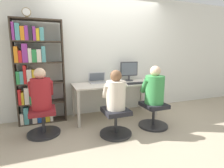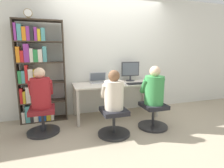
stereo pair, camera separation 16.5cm
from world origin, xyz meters
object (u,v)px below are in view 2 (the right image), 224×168
desktop_monitor (130,71)px  bookshelf (36,74)px  person_near_shelf (41,91)px  laptop (99,80)px  person_at_laptop (114,93)px  keyboard (137,83)px  office_chair_side (43,120)px  office_chair_right (114,121)px  desk_clock (28,13)px  person_at_monitor (154,88)px  office_chair_left (153,115)px

desktop_monitor → bookshelf: bookshelf is taller
bookshelf → person_near_shelf: size_ratio=2.90×
laptop → person_at_laptop: person_at_laptop is taller
keyboard → laptop: bearing=150.6°
laptop → office_chair_side: (-1.11, -0.54, -0.53)m
desktop_monitor → bookshelf: 1.95m
office_chair_right → desk_clock: 2.40m
person_at_monitor → laptop: bearing=130.4°
laptop → bookshelf: (-1.22, 0.02, 0.18)m
desktop_monitor → person_at_monitor: 0.96m
desktop_monitor → person_at_monitor: bearing=-87.2°
person_at_laptop → person_near_shelf: person_near_shelf is taller
office_chair_right → person_at_laptop: person_at_laptop is taller
desktop_monitor → person_near_shelf: 1.93m
person_at_laptop → bookshelf: (-1.23, 0.99, 0.22)m
office_chair_side → person_near_shelf: person_near_shelf is taller
person_near_shelf → bookshelf: bearing=101.3°
desktop_monitor → keyboard: bearing=-95.4°
person_at_laptop → person_near_shelf: 1.20m
keyboard → person_near_shelf: (-1.80, -0.15, 0.00)m
laptop → desktop_monitor: bearing=1.4°
desktop_monitor → office_chair_left: size_ratio=0.80×
desktop_monitor → keyboard: 0.46m
keyboard → desk_clock: 2.38m
desktop_monitor → office_chair_right: (-0.72, -1.00, -0.71)m
person_at_laptop → bookshelf: 1.60m
person_near_shelf → office_chair_side: bearing=-90.0°
laptop → office_chair_left: size_ratio=0.69×
person_at_laptop → laptop: bearing=90.7°
desk_clock → person_near_shelf: size_ratio=0.25×
desk_clock → laptop: bearing=1.3°
office_chair_left → person_at_monitor: bearing=90.0°
office_chair_right → person_at_monitor: bearing=4.6°
person_near_shelf → person_at_monitor: bearing=-11.3°
person_at_laptop → keyboard: bearing=40.5°
keyboard → person_at_monitor: person_at_monitor is taller
office_chair_left → office_chair_right: size_ratio=1.00×
office_chair_right → bookshelf: bookshelf is taller
person_at_monitor → desk_clock: 2.58m
person_at_monitor → person_near_shelf: size_ratio=1.01×
desktop_monitor → bookshelf: bearing=179.9°
office_chair_left → bookshelf: size_ratio=0.28×
office_chair_right → bookshelf: size_ratio=0.28×
office_chair_left → office_chair_side: bearing=168.7°
laptop → person_near_shelf: size_ratio=0.55×
keyboard → bookshelf: (-1.91, 0.41, 0.21)m
office_chair_left → person_at_monitor: person_at_monitor is taller
keyboard → person_near_shelf: size_ratio=0.58×
desktop_monitor → person_at_laptop: desktop_monitor is taller
office_chair_side → desk_clock: bearing=106.7°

